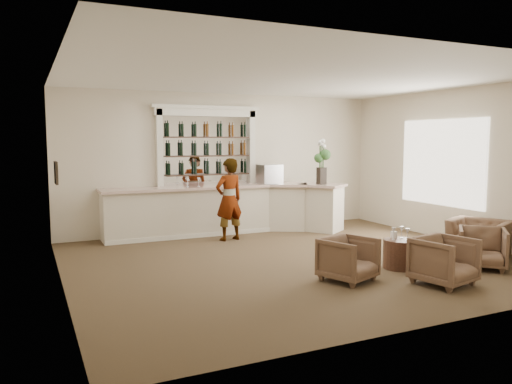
# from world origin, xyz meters

# --- Properties ---
(ground) EXTENTS (8.00, 8.00, 0.00)m
(ground) POSITION_xyz_m (0.00, 0.00, 0.00)
(ground) COLOR #4F3E27
(ground) RESTS_ON ground
(room_shell) EXTENTS (8.04, 7.02, 3.32)m
(room_shell) POSITION_xyz_m (0.16, 0.71, 2.34)
(room_shell) COLOR beige
(room_shell) RESTS_ON ground
(bar_counter) EXTENTS (5.72, 1.80, 1.14)m
(bar_counter) POSITION_xyz_m (-0.16, 3.00, 0.57)
(bar_counter) COLOR silver
(bar_counter) RESTS_ON ground
(back_bar_alcove) EXTENTS (2.64, 0.25, 3.00)m
(back_bar_alcove) POSITION_xyz_m (-0.50, 3.41, 2.03)
(back_bar_alcove) COLOR white
(back_bar_alcove) RESTS_ON ground
(cocktail_table) EXTENTS (0.56, 0.56, 0.50)m
(cocktail_table) POSITION_xyz_m (1.34, -1.22, 0.25)
(cocktail_table) COLOR #4C2D21
(cocktail_table) RESTS_ON ground
(sommelier) EXTENTS (0.73, 0.55, 1.80)m
(sommelier) POSITION_xyz_m (-0.42, 2.26, 0.90)
(sommelier) COLOR gray
(sommelier) RESTS_ON ground
(armchair_left) EXTENTS (0.96, 0.97, 0.69)m
(armchair_left) POSITION_xyz_m (0.09, -1.48, 0.35)
(armchair_left) COLOR brown
(armchair_left) RESTS_ON ground
(armchair_center) EXTENTS (0.94, 0.96, 0.74)m
(armchair_center) POSITION_xyz_m (1.28, -2.27, 0.37)
(armchair_center) COLOR brown
(armchair_center) RESTS_ON ground
(armchair_right) EXTENTS (1.07, 1.07, 0.70)m
(armchair_right) POSITION_xyz_m (2.63, -1.81, 0.35)
(armchair_right) COLOR brown
(armchair_right) RESTS_ON ground
(armchair_far) EXTENTS (1.27, 1.33, 0.68)m
(armchair_far) POSITION_xyz_m (3.40, -1.09, 0.34)
(armchair_far) COLOR brown
(armchair_far) RESTS_ON ground
(espresso_machine) EXTENTS (0.56, 0.48, 0.46)m
(espresso_machine) POSITION_xyz_m (0.95, 3.02, 1.37)
(espresso_machine) COLOR silver
(espresso_machine) RESTS_ON bar_counter
(flower_vase) EXTENTS (0.28, 0.28, 1.07)m
(flower_vase) POSITION_xyz_m (1.99, 2.32, 1.74)
(flower_vase) COLOR black
(flower_vase) RESTS_ON bar_counter
(wine_glass_bar_left) EXTENTS (0.07, 0.07, 0.21)m
(wine_glass_bar_left) POSITION_xyz_m (-1.11, 3.05, 1.25)
(wine_glass_bar_left) COLOR white
(wine_glass_bar_left) RESTS_ON bar_counter
(wine_glass_bar_right) EXTENTS (0.07, 0.07, 0.21)m
(wine_glass_bar_right) POSITION_xyz_m (-0.87, 2.97, 1.25)
(wine_glass_bar_right) COLOR white
(wine_glass_bar_right) RESTS_ON bar_counter
(wine_glass_tbl_a) EXTENTS (0.07, 0.07, 0.21)m
(wine_glass_tbl_a) POSITION_xyz_m (1.22, -1.19, 0.60)
(wine_glass_tbl_a) COLOR white
(wine_glass_tbl_a) RESTS_ON cocktail_table
(wine_glass_tbl_b) EXTENTS (0.07, 0.07, 0.21)m
(wine_glass_tbl_b) POSITION_xyz_m (1.44, -1.14, 0.60)
(wine_glass_tbl_b) COLOR white
(wine_glass_tbl_b) RESTS_ON cocktail_table
(wine_glass_tbl_c) EXTENTS (0.07, 0.07, 0.21)m
(wine_glass_tbl_c) POSITION_xyz_m (1.38, -1.35, 0.60)
(wine_glass_tbl_c) COLOR white
(wine_glass_tbl_c) RESTS_ON cocktail_table
(napkin_holder) EXTENTS (0.08, 0.08, 0.12)m
(napkin_holder) POSITION_xyz_m (1.32, -1.08, 0.56)
(napkin_holder) COLOR white
(napkin_holder) RESTS_ON cocktail_table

